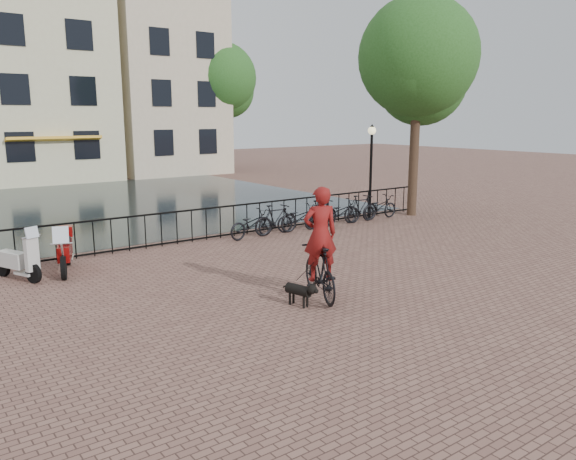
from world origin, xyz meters
TOP-DOWN VIEW (x-y plane):
  - ground at (0.00, 0.00)m, footprint 100.00×100.00m
  - canal_water at (0.00, 17.30)m, footprint 20.00×20.00m
  - railing at (0.00, 8.00)m, footprint 20.00×0.05m
  - canal_house_mid at (0.50, 30.00)m, footprint 8.00×9.50m
  - canal_house_right at (8.50, 30.00)m, footprint 7.00×9.00m
  - tree_near_right at (9.20, 7.30)m, footprint 4.48×4.48m
  - tree_far_right at (12.00, 27.00)m, footprint 4.76×4.76m
  - lamp_post at (7.20, 7.60)m, footprint 0.30×0.30m
  - cyclist at (-0.27, 1.49)m, footprint 1.28×2.12m
  - dog at (-0.96, 1.33)m, footprint 0.46×0.84m
  - motorcycle at (-4.08, 6.80)m, footprint 1.02×1.91m
  - scooter at (-5.20, 6.79)m, footprint 0.99×1.52m
  - parked_bike_0 at (1.80, 7.40)m, footprint 1.78×0.82m
  - parked_bike_1 at (2.75, 7.40)m, footprint 1.67×0.49m
  - parked_bike_2 at (3.70, 7.40)m, footprint 1.76×0.75m
  - parked_bike_3 at (4.65, 7.40)m, footprint 1.72×0.72m
  - parked_bike_4 at (5.60, 7.40)m, footprint 1.73×0.63m
  - parked_bike_5 at (6.55, 7.40)m, footprint 1.67×0.51m
  - parked_bike_6 at (7.50, 7.40)m, footprint 1.72×0.61m

SIDE VIEW (x-z plane):
  - ground at x=0.00m, z-range 0.00..0.00m
  - canal_water at x=0.00m, z-range 0.00..0.00m
  - dog at x=-0.96m, z-range 0.00..0.54m
  - parked_bike_0 at x=1.80m, z-range 0.00..0.90m
  - parked_bike_2 at x=3.70m, z-range 0.00..0.90m
  - parked_bike_4 at x=5.60m, z-range 0.00..0.90m
  - parked_bike_6 at x=7.50m, z-range 0.00..0.90m
  - parked_bike_1 at x=2.75m, z-range 0.00..1.00m
  - parked_bike_3 at x=4.65m, z-range 0.00..1.00m
  - parked_bike_5 at x=6.55m, z-range 0.00..1.00m
  - railing at x=0.00m, z-range -0.01..1.02m
  - motorcycle at x=-4.08m, z-range 0.00..1.33m
  - scooter at x=-5.20m, z-range 0.00..1.37m
  - cyclist at x=-0.27m, z-range -0.34..2.46m
  - lamp_post at x=7.20m, z-range 0.65..4.10m
  - canal_house_mid at x=0.50m, z-range 0.00..11.80m
  - tree_near_right at x=9.20m, z-range 1.85..10.09m
  - tree_far_right at x=12.00m, z-range 1.97..10.73m
  - canal_house_right at x=8.50m, z-range 0.00..13.30m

